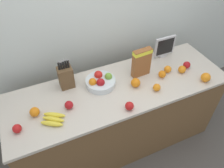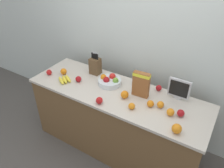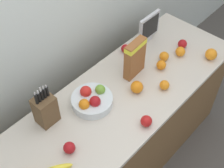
# 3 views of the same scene
# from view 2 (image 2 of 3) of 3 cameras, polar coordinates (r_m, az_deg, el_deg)

# --- Properties ---
(ground_plane) EXTENTS (14.00, 14.00, 0.00)m
(ground_plane) POSITION_cam_2_polar(r_m,az_deg,el_deg) (3.04, 0.94, -15.53)
(ground_plane) COLOR #514C47
(wall_back) EXTENTS (9.00, 0.06, 2.60)m
(wall_back) POSITION_cam_2_polar(r_m,az_deg,el_deg) (2.69, 7.48, 11.47)
(wall_back) COLOR silver
(wall_back) RESTS_ON ground_plane
(counter) EXTENTS (2.08, 0.69, 0.87)m
(counter) POSITION_cam_2_polar(r_m,az_deg,el_deg) (2.72, 1.02, -9.50)
(counter) COLOR brown
(counter) RESTS_ON ground_plane
(knife_block) EXTENTS (0.13, 0.11, 0.31)m
(knife_block) POSITION_cam_2_polar(r_m,az_deg,el_deg) (2.75, -4.41, 4.77)
(knife_block) COLOR brown
(knife_block) RESTS_ON counter
(small_monitor) EXTENTS (0.23, 0.03, 0.24)m
(small_monitor) POSITION_cam_2_polar(r_m,az_deg,el_deg) (2.37, 17.10, -1.24)
(small_monitor) COLOR #B7B7BC
(small_monitor) RESTS_ON counter
(cereal_box) EXTENTS (0.19, 0.07, 0.29)m
(cereal_box) POSITION_cam_2_polar(r_m,az_deg,el_deg) (2.32, 7.60, 0.13)
(cereal_box) COLOR brown
(cereal_box) RESTS_ON counter
(fruit_bowl) EXTENTS (0.27, 0.27, 0.11)m
(fruit_bowl) POSITION_cam_2_polar(r_m,az_deg,el_deg) (2.56, -0.64, 0.83)
(fruit_bowl) COLOR silver
(fruit_bowl) RESTS_ON counter
(banana_bunch) EXTENTS (0.21, 0.20, 0.04)m
(banana_bunch) POSITION_cam_2_polar(r_m,az_deg,el_deg) (2.69, -12.27, 1.14)
(banana_bunch) COLOR yellow
(banana_bunch) RESTS_ON counter
(apple_middle) EXTENTS (0.07, 0.07, 0.07)m
(apple_middle) POSITION_cam_2_polar(r_m,az_deg,el_deg) (2.27, -3.33, -4.32)
(apple_middle) COLOR red
(apple_middle) RESTS_ON counter
(apple_leftmost) EXTENTS (0.07, 0.07, 0.07)m
(apple_leftmost) POSITION_cam_2_polar(r_m,az_deg,el_deg) (2.51, 12.11, -1.02)
(apple_leftmost) COLOR #A31419
(apple_leftmost) RESTS_ON counter
(apple_front) EXTENTS (0.07, 0.07, 0.07)m
(apple_front) POSITION_cam_2_polar(r_m,az_deg,el_deg) (2.21, 17.50, -7.27)
(apple_front) COLOR #A31419
(apple_front) RESTS_ON counter
(apple_rightmost) EXTENTS (0.07, 0.07, 0.07)m
(apple_rightmost) POSITION_cam_2_polar(r_m,az_deg,el_deg) (2.86, -16.11, 2.96)
(apple_rightmost) COLOR red
(apple_rightmost) RESTS_ON counter
(apple_by_knife_block) EXTENTS (0.07, 0.07, 0.07)m
(apple_by_knife_block) POSITION_cam_2_polar(r_m,az_deg,el_deg) (2.64, -8.76, 1.28)
(apple_by_knife_block) COLOR #A31419
(apple_by_knife_block) RESTS_ON counter
(orange_front_center) EXTENTS (0.09, 0.09, 0.09)m
(orange_front_center) POSITION_cam_2_polar(r_m,az_deg,el_deg) (2.03, 16.56, -11.11)
(orange_front_center) COLOR orange
(orange_front_center) RESTS_ON counter
(orange_by_cereal) EXTENTS (0.07, 0.07, 0.07)m
(orange_by_cereal) POSITION_cam_2_polar(r_m,az_deg,el_deg) (2.26, 12.53, -5.30)
(orange_by_cereal) COLOR orange
(orange_by_cereal) RESTS_ON counter
(orange_mid_right) EXTENTS (0.09, 0.09, 0.09)m
(orange_mid_right) POSITION_cam_2_polar(r_m,az_deg,el_deg) (2.34, 3.33, -2.78)
(orange_mid_right) COLOR orange
(orange_mid_right) RESTS_ON counter
(orange_front_right) EXTENTS (0.08, 0.08, 0.08)m
(orange_front_right) POSITION_cam_2_polar(r_m,az_deg,el_deg) (2.19, 15.03, -7.10)
(orange_front_right) COLOR orange
(orange_front_right) RESTS_ON counter
(orange_mid_left) EXTENTS (0.07, 0.07, 0.07)m
(orange_mid_left) POSITION_cam_2_polar(r_m,az_deg,el_deg) (2.20, 5.16, -5.78)
(orange_mid_left) COLOR orange
(orange_mid_left) RESTS_ON counter
(orange_near_bowl) EXTENTS (0.08, 0.08, 0.08)m
(orange_near_bowl) POSITION_cam_2_polar(r_m,az_deg,el_deg) (2.82, -12.54, 3.21)
(orange_near_bowl) COLOR orange
(orange_near_bowl) RESTS_ON counter
(orange_back_center) EXTENTS (0.07, 0.07, 0.07)m
(orange_back_center) POSITION_cam_2_polar(r_m,az_deg,el_deg) (2.25, 10.01, -5.09)
(orange_back_center) COLOR orange
(orange_back_center) RESTS_ON counter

